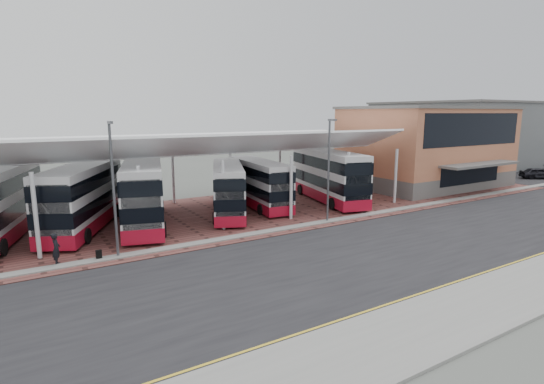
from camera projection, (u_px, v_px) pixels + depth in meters
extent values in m
plane|color=#51544E|center=(365.00, 247.00, 27.34)|extent=(140.00, 140.00, 0.00)
cube|color=black|center=(376.00, 251.00, 26.51)|extent=(120.00, 14.00, 0.02)
cube|color=brown|center=(281.00, 206.00, 39.24)|extent=(72.00, 16.00, 0.06)
cube|color=gray|center=(501.00, 297.00, 19.81)|extent=(120.00, 4.00, 0.14)
cube|color=gray|center=(308.00, 225.00, 32.51)|extent=(120.00, 0.80, 0.14)
cube|color=gold|center=(463.00, 283.00, 21.49)|extent=(120.00, 0.12, 0.01)
cube|color=gold|center=(458.00, 281.00, 21.74)|extent=(120.00, 0.12, 0.01)
cylinder|color=silver|center=(36.00, 216.00, 24.66)|extent=(0.26, 0.26, 5.20)
cylinder|color=silver|center=(28.00, 192.00, 33.91)|extent=(0.26, 0.26, 4.60)
cylinder|color=silver|center=(140.00, 205.00, 27.77)|extent=(0.26, 0.26, 5.20)
cylinder|color=silver|center=(107.00, 185.00, 37.02)|extent=(0.26, 0.26, 4.60)
cylinder|color=silver|center=(223.00, 195.00, 30.87)|extent=(0.26, 0.26, 5.20)
cylinder|color=silver|center=(173.00, 180.00, 40.12)|extent=(0.26, 0.26, 4.60)
cylinder|color=silver|center=(291.00, 188.00, 33.97)|extent=(0.26, 0.26, 5.20)
cylinder|color=silver|center=(230.00, 175.00, 43.22)|extent=(0.26, 0.26, 4.60)
cylinder|color=silver|center=(348.00, 182.00, 37.08)|extent=(0.26, 0.26, 5.20)
cylinder|color=silver|center=(280.00, 171.00, 46.33)|extent=(0.26, 0.26, 4.60)
cylinder|color=silver|center=(396.00, 176.00, 40.18)|extent=(0.26, 0.26, 5.20)
cylinder|color=silver|center=(323.00, 167.00, 49.43)|extent=(0.26, 0.26, 4.60)
cube|color=white|center=(210.00, 145.00, 32.07)|extent=(37.00, 4.95, 1.95)
cube|color=white|center=(184.00, 144.00, 36.78)|extent=(37.00, 7.12, 1.43)
cube|color=#5E5B59|center=(424.00, 178.00, 50.78)|extent=(18.00, 12.00, 1.80)
cube|color=#C17452|center=(426.00, 140.00, 49.95)|extent=(18.00, 12.00, 7.20)
cube|color=black|center=(473.00, 129.00, 44.76)|extent=(16.00, 0.25, 3.40)
cube|color=black|center=(470.00, 174.00, 45.63)|extent=(10.00, 0.25, 2.20)
cube|color=#5E5B59|center=(480.00, 164.00, 44.50)|extent=(11.00, 2.40, 0.25)
cube|color=#5E5B59|center=(428.00, 108.00, 49.27)|extent=(18.40, 12.40, 0.30)
cube|color=#5C5E60|center=(475.00, 134.00, 71.32)|extent=(30.00, 20.00, 10.00)
cube|color=#5E5B59|center=(478.00, 103.00, 70.38)|extent=(30.50, 20.50, 0.30)
cylinder|color=#4B4C52|center=(114.00, 192.00, 24.63)|extent=(0.16, 0.16, 8.00)
cube|color=#4B4C52|center=(110.00, 122.00, 23.65)|extent=(0.15, 0.90, 0.15)
cylinder|color=#4B4C52|center=(328.00, 172.00, 32.91)|extent=(0.16, 0.16, 8.00)
cube|color=#4B4C52|center=(332.00, 120.00, 31.93)|extent=(0.15, 0.90, 0.15)
cylinder|color=black|center=(2.00, 247.00, 25.36)|extent=(0.60, 1.11, 1.07)
cylinder|color=black|center=(37.00, 218.00, 32.53)|extent=(0.60, 1.11, 1.07)
cube|color=silver|center=(83.00, 196.00, 30.89)|extent=(7.47, 11.44, 4.49)
cube|color=#A40D23|center=(85.00, 220.00, 31.22)|extent=(7.53, 11.49, 0.94)
cube|color=black|center=(84.00, 202.00, 30.97)|extent=(7.53, 11.49, 0.99)
cube|color=black|center=(82.00, 180.00, 30.67)|extent=(7.53, 11.49, 0.99)
cube|color=black|center=(50.00, 216.00, 25.34)|extent=(2.15, 1.14, 3.76)
cylinder|color=black|center=(45.00, 237.00, 27.54)|extent=(0.73, 1.06, 1.04)
cylinder|color=black|center=(87.00, 236.00, 27.77)|extent=(0.73, 1.06, 1.04)
cylinder|color=black|center=(84.00, 211.00, 34.73)|extent=(0.73, 1.06, 1.04)
cylinder|color=black|center=(117.00, 211.00, 34.96)|extent=(0.73, 1.06, 1.04)
cube|color=silver|center=(144.00, 192.00, 32.15)|extent=(5.87, 12.01, 4.59)
cube|color=#A40D23|center=(145.00, 216.00, 32.50)|extent=(5.92, 12.06, 0.96)
cube|color=black|center=(144.00, 198.00, 32.24)|extent=(5.92, 12.06, 1.01)
cube|color=black|center=(143.00, 176.00, 31.93)|extent=(5.92, 12.06, 1.01)
cube|color=black|center=(142.00, 210.00, 26.66)|extent=(2.33, 0.78, 3.84)
cylinder|color=black|center=(123.00, 232.00, 28.62)|extent=(0.59, 1.11, 1.07)
cylinder|color=black|center=(164.00, 229.00, 29.31)|extent=(0.59, 1.11, 1.07)
cylinder|color=black|center=(130.00, 208.00, 35.74)|extent=(0.59, 1.11, 1.07)
cylinder|color=black|center=(162.00, 207.00, 36.43)|extent=(0.59, 1.11, 1.07)
cube|color=silver|center=(228.00, 188.00, 35.69)|extent=(6.33, 10.30, 4.01)
cube|color=#A40D23|center=(228.00, 207.00, 35.99)|extent=(6.38, 10.35, 0.84)
cube|color=black|center=(228.00, 193.00, 35.76)|extent=(6.38, 10.35, 0.88)
cube|color=black|center=(228.00, 175.00, 35.49)|extent=(6.38, 10.35, 0.88)
cube|color=black|center=(230.00, 201.00, 30.76)|extent=(1.95, 0.94, 3.35)
cylinder|color=black|center=(214.00, 218.00, 32.67)|extent=(0.62, 0.96, 0.93)
cylinder|color=black|center=(245.00, 217.00, 32.97)|extent=(0.62, 0.96, 0.93)
cylinder|color=black|center=(214.00, 201.00, 39.06)|extent=(0.62, 0.96, 0.93)
cylinder|color=black|center=(240.00, 200.00, 39.36)|extent=(0.62, 0.96, 0.93)
cube|color=silver|center=(259.00, 182.00, 38.65)|extent=(3.67, 10.44, 4.00)
cube|color=#A40D23|center=(259.00, 200.00, 38.95)|extent=(3.72, 10.49, 0.84)
cube|color=black|center=(259.00, 187.00, 38.73)|extent=(3.72, 10.49, 0.88)
cube|color=black|center=(258.00, 171.00, 38.45)|extent=(3.72, 10.49, 0.88)
cube|color=black|center=(282.00, 193.00, 34.12)|extent=(2.09, 0.37, 3.35)
cylinder|color=black|center=(261.00, 210.00, 35.57)|extent=(0.38, 0.96, 0.93)
cylinder|color=black|center=(285.00, 207.00, 36.50)|extent=(0.38, 0.96, 0.93)
cylinder|color=black|center=(235.00, 196.00, 41.45)|extent=(0.38, 0.96, 0.93)
cylinder|color=black|center=(257.00, 194.00, 42.38)|extent=(0.38, 0.96, 0.93)
cube|color=silver|center=(328.00, 175.00, 41.10)|extent=(5.40, 12.11, 4.61)
cube|color=#A40D23|center=(328.00, 194.00, 41.44)|extent=(5.45, 12.16, 0.97)
cube|color=black|center=(328.00, 179.00, 41.19)|extent=(5.45, 12.16, 1.02)
cube|color=black|center=(328.00, 162.00, 40.87)|extent=(5.45, 12.16, 1.02)
cube|color=black|center=(358.00, 185.00, 35.65)|extent=(2.37, 0.68, 3.86)
cylinder|color=black|center=(332.00, 204.00, 37.53)|extent=(0.55, 1.11, 1.07)
cylinder|color=black|center=(359.00, 202.00, 38.35)|extent=(0.55, 1.11, 1.07)
cylinder|color=black|center=(301.00, 189.00, 44.59)|extent=(0.55, 1.11, 1.07)
cylinder|color=black|center=(324.00, 188.00, 45.41)|extent=(0.55, 1.11, 1.07)
imported|color=black|center=(56.00, 249.00, 23.86)|extent=(0.56, 0.74, 1.83)
cube|color=black|center=(99.00, 255.00, 24.81)|extent=(0.33, 0.24, 0.57)
imported|color=black|center=(538.00, 173.00, 55.24)|extent=(4.42, 3.88, 1.44)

